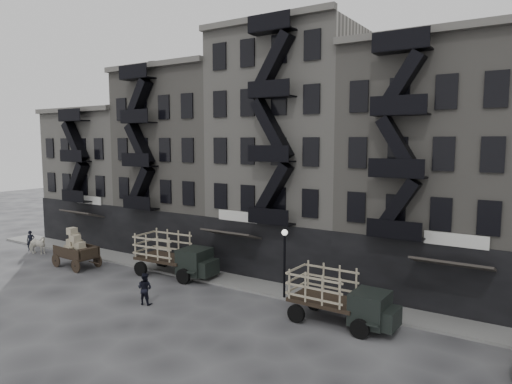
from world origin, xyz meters
The scene contains 13 objects.
ground centered at (0.00, 0.00, 0.00)m, with size 140.00×140.00×0.00m, color #38383A.
sidewalk centered at (0.00, 3.75, 0.07)m, with size 55.00×2.50×0.15m, color slate.
building_west centered at (-20.00, 9.83, 6.00)m, with size 10.00×11.35×13.20m.
building_midwest centered at (-10.00, 9.83, 7.50)m, with size 10.00×11.35×16.20m.
building_center centered at (0.00, 9.82, 8.50)m, with size 10.00×11.35×18.20m.
building_mideast centered at (10.00, 9.83, 7.50)m, with size 10.00×11.35×16.20m.
lamp_post centered at (3.00, 2.60, 2.78)m, with size 0.36×0.36×4.28m.
horse centered at (-19.91, 0.98, 0.77)m, with size 0.83×1.83×1.55m, color silver.
wagon centered at (-13.71, 0.28, 1.72)m, with size 3.66×2.10×3.02m.
stake_truck_west centered at (-5.87, 2.61, 1.72)m, with size 6.15×2.85×3.01m.
stake_truck_east centered at (7.19, 0.95, 1.60)m, with size 5.65×2.44×2.80m.
pedestrian_west centered at (-21.40, 1.33, 0.89)m, with size 0.65×0.42×1.77m, color black.
pedestrian_mid centered at (-3.45, -2.47, 0.94)m, with size 0.91×0.71×1.88m, color black.
Camera 1 is at (15.94, -20.52, 9.49)m, focal length 32.00 mm.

